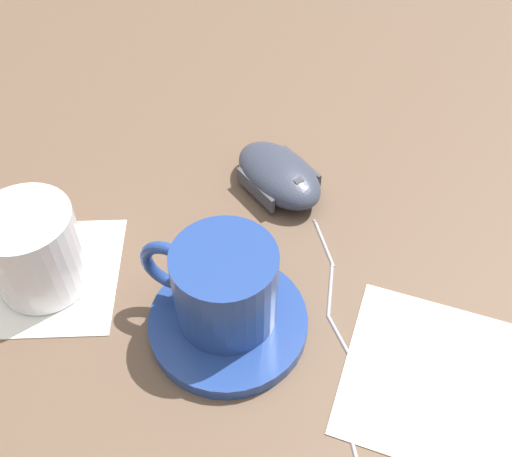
{
  "coord_description": "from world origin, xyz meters",
  "views": [
    {
      "loc": [
        -0.29,
        0.05,
        0.41
      ],
      "look_at": [
        0.02,
        -0.09,
        0.03
      ],
      "focal_mm": 40.0,
      "sensor_mm": 36.0,
      "label": 1
    }
  ],
  "objects_px": {
    "saucer": "(228,322)",
    "computer_mouse": "(279,175)",
    "coffee_cup": "(223,285)",
    "drinking_glass": "(34,250)"
  },
  "relations": [
    {
      "from": "saucer",
      "to": "drinking_glass",
      "type": "height_order",
      "value": "drinking_glass"
    },
    {
      "from": "coffee_cup",
      "to": "computer_mouse",
      "type": "bearing_deg",
      "value": -40.66
    },
    {
      "from": "coffee_cup",
      "to": "saucer",
      "type": "bearing_deg",
      "value": -178.52
    },
    {
      "from": "saucer",
      "to": "drinking_glass",
      "type": "relative_size",
      "value": 1.64
    },
    {
      "from": "saucer",
      "to": "drinking_glass",
      "type": "distance_m",
      "value": 0.17
    },
    {
      "from": "saucer",
      "to": "computer_mouse",
      "type": "bearing_deg",
      "value": -38.98
    },
    {
      "from": "coffee_cup",
      "to": "computer_mouse",
      "type": "height_order",
      "value": "coffee_cup"
    },
    {
      "from": "coffee_cup",
      "to": "drinking_glass",
      "type": "xyz_separation_m",
      "value": [
        0.1,
        0.13,
        -0.01
      ]
    },
    {
      "from": "coffee_cup",
      "to": "computer_mouse",
      "type": "distance_m",
      "value": 0.17
    },
    {
      "from": "coffee_cup",
      "to": "drinking_glass",
      "type": "relative_size",
      "value": 1.21
    }
  ]
}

